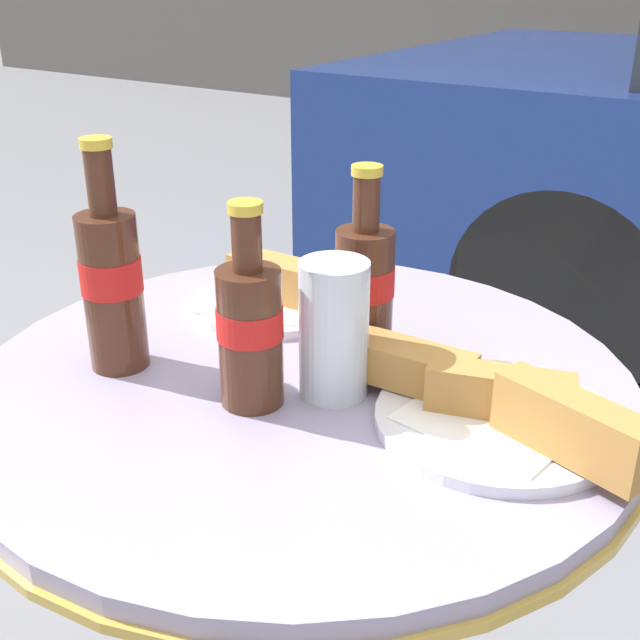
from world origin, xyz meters
name	(u,v)px	position (x,y,z in m)	size (l,w,h in m)	color
bistro_table	(303,498)	(0.00, 0.00, 0.60)	(0.72, 0.72, 0.76)	gold
cola_bottle_left	(364,286)	(0.03, 0.07, 0.85)	(0.07, 0.07, 0.22)	#4C2819
cola_bottle_right	(250,328)	(-0.01, -0.07, 0.85)	(0.07, 0.07, 0.21)	#4C2819
cola_bottle_center	(112,282)	(-0.18, -0.09, 0.86)	(0.06, 0.06, 0.25)	#4C2819
drinking_glass	(334,335)	(0.05, -0.01, 0.83)	(0.07, 0.07, 0.14)	#C68923
lunch_plate_near	(491,405)	(0.21, 0.01, 0.79)	(0.33, 0.23, 0.07)	white
lunch_plate_far	(274,294)	(-0.13, 0.13, 0.78)	(0.21, 0.21, 0.06)	white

